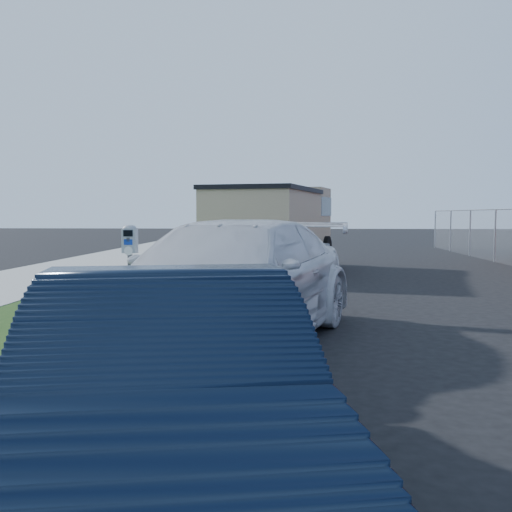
# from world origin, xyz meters

# --- Properties ---
(ground) EXTENTS (120.00, 120.00, 0.00)m
(ground) POSITION_xyz_m (0.00, 0.00, 0.00)
(ground) COLOR black
(ground) RESTS_ON ground
(streetside) EXTENTS (6.12, 50.00, 0.15)m
(streetside) POSITION_xyz_m (-5.57, 2.00, 0.07)
(streetside) COLOR gray
(streetside) RESTS_ON ground
(parking_meter) EXTENTS (0.20, 0.14, 1.37)m
(parking_meter) POSITION_xyz_m (-2.88, -0.66, 1.12)
(parking_meter) COLOR #3F4247
(parking_meter) RESTS_ON ground
(white_wagon) EXTENTS (3.67, 5.80, 1.57)m
(white_wagon) POSITION_xyz_m (-1.62, -0.56, 0.78)
(white_wagon) COLOR silver
(white_wagon) RESTS_ON ground
(navy_sedan) EXTENTS (2.26, 4.20, 1.31)m
(navy_sedan) POSITION_xyz_m (-1.48, -4.89, 0.66)
(navy_sedan) COLOR black
(navy_sedan) RESTS_ON ground
(dump_truck) EXTENTS (3.64, 6.60, 2.45)m
(dump_truck) POSITION_xyz_m (-1.41, 9.05, 1.38)
(dump_truck) COLOR black
(dump_truck) RESTS_ON ground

